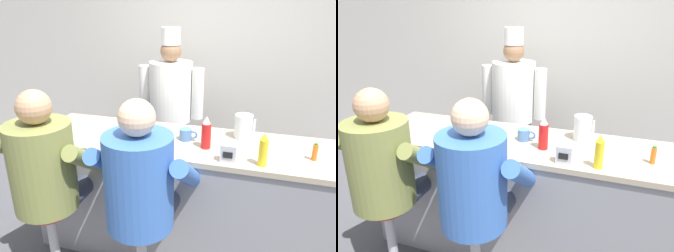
% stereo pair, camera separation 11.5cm
% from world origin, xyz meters
% --- Properties ---
extents(wall_back, '(10.00, 0.06, 2.70)m').
position_xyz_m(wall_back, '(0.00, 1.85, 1.35)').
color(wall_back, beige).
rests_on(wall_back, ground_plane).
extents(diner_counter, '(2.49, 0.70, 1.00)m').
position_xyz_m(diner_counter, '(0.00, 0.35, 0.50)').
color(diner_counter, gray).
rests_on(diner_counter, ground_plane).
extents(ketchup_bottle_red, '(0.07, 0.07, 0.25)m').
position_xyz_m(ketchup_bottle_red, '(0.15, 0.26, 1.12)').
color(ketchup_bottle_red, red).
rests_on(ketchup_bottle_red, diner_counter).
extents(mustard_bottle_yellow, '(0.06, 0.06, 0.23)m').
position_xyz_m(mustard_bottle_yellow, '(0.56, 0.09, 1.11)').
color(mustard_bottle_yellow, yellow).
rests_on(mustard_bottle_yellow, diner_counter).
extents(hot_sauce_bottle_orange, '(0.03, 0.03, 0.12)m').
position_xyz_m(hot_sauce_bottle_orange, '(0.89, 0.27, 1.06)').
color(hot_sauce_bottle_orange, orange).
rests_on(hot_sauce_bottle_orange, diner_counter).
extents(water_pitcher_clear, '(0.16, 0.14, 0.19)m').
position_xyz_m(water_pitcher_clear, '(0.40, 0.53, 1.10)').
color(water_pitcher_clear, silver).
rests_on(water_pitcher_clear, diner_counter).
extents(breakfast_plate, '(0.26, 0.26, 0.05)m').
position_xyz_m(breakfast_plate, '(-0.46, 0.36, 1.02)').
color(breakfast_plate, white).
rests_on(breakfast_plate, diner_counter).
extents(cereal_bowl, '(0.15, 0.15, 0.06)m').
position_xyz_m(cereal_bowl, '(-0.21, 0.09, 1.03)').
color(cereal_bowl, white).
rests_on(cereal_bowl, diner_counter).
extents(coffee_mug_blue, '(0.14, 0.10, 0.09)m').
position_xyz_m(coffee_mug_blue, '(-0.02, 0.36, 1.05)').
color(coffee_mug_blue, '#4C7AB2').
rests_on(coffee_mug_blue, diner_counter).
extents(napkin_dispenser_chrome, '(0.11, 0.06, 0.12)m').
position_xyz_m(napkin_dispenser_chrome, '(0.33, 0.08, 1.06)').
color(napkin_dispenser_chrome, silver).
rests_on(napkin_dispenser_chrome, diner_counter).
extents(diner_seated_olive, '(0.66, 0.65, 1.51)m').
position_xyz_m(diner_seated_olive, '(-0.85, -0.25, 0.94)').
color(diner_seated_olive, '#B2B5BA').
rests_on(diner_seated_olive, ground_plane).
extents(diner_seated_blue, '(0.66, 0.65, 1.50)m').
position_xyz_m(diner_seated_blue, '(-0.16, -0.25, 0.94)').
color(diner_seated_blue, '#B2B5BA').
rests_on(diner_seated_blue, ground_plane).
extents(cook_in_whites_near, '(0.70, 0.45, 1.78)m').
position_xyz_m(cook_in_whites_near, '(-0.41, 1.28, 0.98)').
color(cook_in_whites_near, '#232328').
rests_on(cook_in_whites_near, ground_plane).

